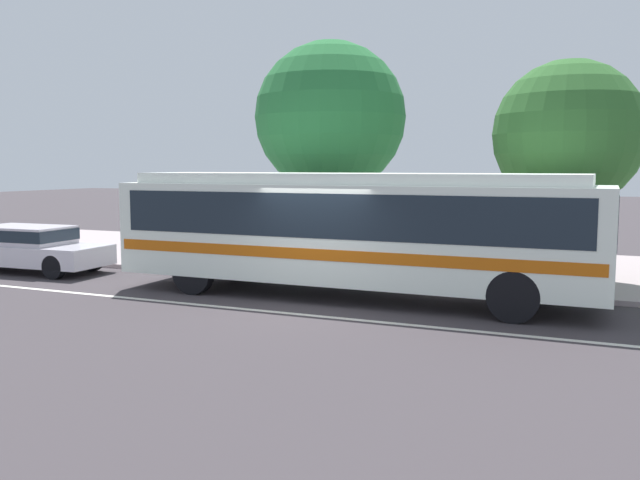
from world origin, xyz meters
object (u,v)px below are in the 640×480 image
transit_bus (352,226)px  street_tree_mid_block (568,135)px  bus_stop_sign (524,217)px  street_tree_near_stop (330,118)px  sedan_behind_bus (29,246)px  pedestrian_waiting_near_sign (364,236)px

transit_bus → street_tree_mid_block: street_tree_mid_block is taller
transit_bus → bus_stop_sign: 4.08m
bus_stop_sign → street_tree_near_stop: bearing=161.0°
sedan_behind_bus → street_tree_mid_block: street_tree_mid_block is taller
sedan_behind_bus → pedestrian_waiting_near_sign: size_ratio=2.75×
pedestrian_waiting_near_sign → bus_stop_sign: size_ratio=0.64×
pedestrian_waiting_near_sign → bus_stop_sign: (4.22, -0.82, 0.69)m
pedestrian_waiting_near_sign → street_tree_mid_block: street_tree_mid_block is taller
transit_bus → sedan_behind_bus: bearing=-179.4°
bus_stop_sign → street_tree_mid_block: 2.51m
pedestrian_waiting_near_sign → street_tree_near_stop: 3.77m
transit_bus → pedestrian_waiting_near_sign: (-0.73, 2.93, -0.55)m
pedestrian_waiting_near_sign → street_tree_mid_block: 5.71m
bus_stop_sign → street_tree_near_stop: street_tree_near_stop is taller
street_tree_near_stop → sedan_behind_bus: bearing=-150.7°
transit_bus → sedan_behind_bus: (-9.66, -0.11, -0.91)m
bus_stop_sign → street_tree_mid_block: (0.82, 1.36, 1.94)m
transit_bus → pedestrian_waiting_near_sign: 3.07m
pedestrian_waiting_near_sign → street_tree_mid_block: bearing=6.1°
sedan_behind_bus → bus_stop_sign: bearing=9.6°
street_tree_near_stop → pedestrian_waiting_near_sign: bearing=-37.6°
transit_bus → sedan_behind_bus: 9.71m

